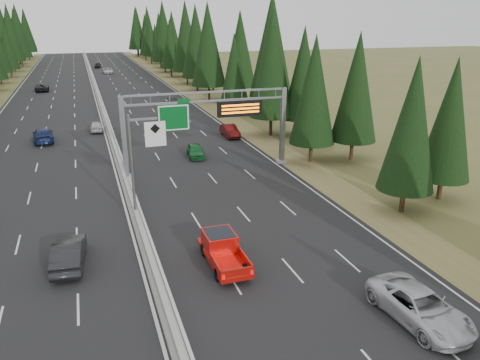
{
  "coord_description": "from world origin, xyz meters",
  "views": [
    {
      "loc": [
        -2.9,
        -7.93,
        14.45
      ],
      "look_at": [
        6.54,
        20.0,
        4.18
      ],
      "focal_mm": 35.0,
      "sensor_mm": 36.0,
      "label": 1
    }
  ],
  "objects": [
    {
      "name": "car_ahead_dkgrey",
      "position": [
        11.8,
        69.24,
        0.79
      ],
      "size": [
        2.47,
        5.05,
        1.41
      ],
      "primitive_type": "imported",
      "rotation": [
        0.0,
        0.0,
        0.1
      ],
      "color": "black",
      "rests_on": "road"
    },
    {
      "name": "car_ahead_dkred",
      "position": [
        14.5,
        47.56,
        0.83
      ],
      "size": [
        1.65,
        4.55,
        1.49
      ],
      "primitive_type": "imported",
      "rotation": [
        0.0,
        0.0,
        -0.02
      ],
      "color": "#520B0C",
      "rests_on": "road"
    },
    {
      "name": "tree_row_right",
      "position": [
        21.83,
        80.25,
        9.41
      ],
      "size": [
        12.15,
        246.69,
        18.92
      ],
      "color": "black",
      "rests_on": "ground"
    },
    {
      "name": "hov_sign_pole",
      "position": [
        0.58,
        24.97,
        4.72
      ],
      "size": [
        2.8,
        0.5,
        8.0
      ],
      "color": "slate",
      "rests_on": "road"
    },
    {
      "name": "red_pickup",
      "position": [
        4.29,
        16.9,
        1.07
      ],
      "size": [
        1.97,
        5.51,
        1.8
      ],
      "color": "black",
      "rests_on": "road"
    },
    {
      "name": "silver_minivan",
      "position": [
        11.91,
        8.0,
        0.89
      ],
      "size": [
        3.13,
        6.03,
        1.62
      ],
      "primitive_type": "imported",
      "rotation": [
        0.0,
        0.0,
        0.08
      ],
      "color": "silver",
      "rests_on": "road"
    },
    {
      "name": "sign_gantry",
      "position": [
        8.92,
        34.88,
        5.27
      ],
      "size": [
        16.75,
        0.98,
        7.8
      ],
      "color": "slate",
      "rests_on": "road"
    },
    {
      "name": "car_onc_blue",
      "position": [
        -7.86,
        52.35,
        0.9
      ],
      "size": [
        2.77,
        5.85,
        1.65
      ],
      "primitive_type": "imported",
      "rotation": [
        0.0,
        0.0,
        3.23
      ],
      "color": "#16224E",
      "rests_on": "road"
    },
    {
      "name": "median_barrier",
      "position": [
        0.0,
        80.0,
        0.41
      ],
      "size": [
        0.7,
        260.0,
        0.85
      ],
      "color": "gray",
      "rests_on": "road"
    },
    {
      "name": "car_ahead_green",
      "position": [
        8.18,
        40.0,
        0.78
      ],
      "size": [
        2.06,
        4.27,
        1.41
      ],
      "primitive_type": "imported",
      "rotation": [
        0.0,
        0.0,
        -0.1
      ],
      "color": "#16602A",
      "rests_on": "road"
    },
    {
      "name": "car_onc_far",
      "position": [
        -10.48,
        97.05,
        0.86
      ],
      "size": [
        2.71,
        5.66,
        1.56
      ],
      "primitive_type": "imported",
      "rotation": [
        0.0,
        0.0,
        3.16
      ],
      "color": "black",
      "rests_on": "road"
    },
    {
      "name": "car_ahead_far",
      "position": [
        2.67,
        142.77,
        0.88
      ],
      "size": [
        2.22,
        4.81,
        1.6
      ],
      "primitive_type": "imported",
      "rotation": [
        0.0,
        0.0,
        -0.07
      ],
      "color": "black",
      "rests_on": "road"
    },
    {
      "name": "shoulder_right",
      "position": [
        17.8,
        80.0,
        0.03
      ],
      "size": [
        3.6,
        260.0,
        0.06
      ],
      "primitive_type": "cube",
      "color": "olive",
      "rests_on": "ground"
    },
    {
      "name": "car_onc_white",
      "position": [
        -1.5,
        56.03,
        0.76
      ],
      "size": [
        1.71,
        4.02,
        1.35
      ],
      "primitive_type": "imported",
      "rotation": [
        0.0,
        0.0,
        3.11
      ],
      "color": "beige",
      "rests_on": "road"
    },
    {
      "name": "car_onc_near",
      "position": [
        -4.66,
        19.47,
        0.9
      ],
      "size": [
        2.16,
        5.13,
        1.65
      ],
      "primitive_type": "imported",
      "rotation": [
        0.0,
        0.0,
        3.06
      ],
      "color": "black",
      "rests_on": "road"
    },
    {
      "name": "road",
      "position": [
        0.0,
        80.0,
        0.04
      ],
      "size": [
        32.0,
        260.0,
        0.08
      ],
      "primitive_type": "cube",
      "color": "black",
      "rests_on": "ground"
    },
    {
      "name": "car_ahead_white",
      "position": [
        4.62,
        126.04,
        0.82
      ],
      "size": [
        2.51,
        5.34,
        1.48
      ],
      "primitive_type": "imported",
      "rotation": [
        0.0,
        0.0,
        0.01
      ],
      "color": "silver",
      "rests_on": "road"
    }
  ]
}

